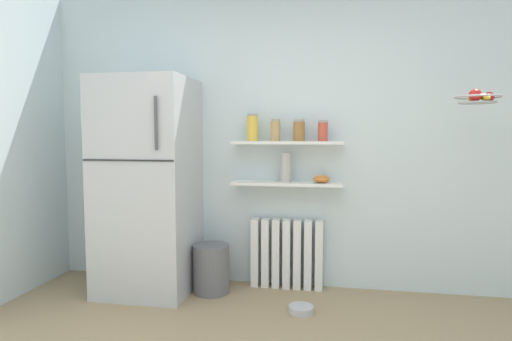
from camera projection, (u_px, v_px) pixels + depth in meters
The scene contains 14 objects.
back_wall at pixel (294, 139), 3.72m from camera, with size 7.04×0.10×2.60m, color silver.
refrigerator at pixel (148, 186), 3.57m from camera, with size 0.76×0.73×1.80m.
radiator at pixel (287, 254), 3.68m from camera, with size 0.62×0.12×0.60m.
wall_shelf_lower at pixel (287, 184), 3.60m from camera, with size 0.94×0.22×0.03m, color white.
wall_shelf_upper at pixel (287, 143), 3.57m from camera, with size 0.94×0.22×0.03m, color white.
storage_jar_0 at pixel (252, 128), 3.61m from camera, with size 0.10×0.10×0.23m.
storage_jar_1 at pixel (275, 130), 3.58m from camera, with size 0.08×0.08×0.19m.
storage_jar_2 at pixel (299, 131), 3.54m from camera, with size 0.10×0.10×0.18m.
storage_jar_3 at pixel (323, 131), 3.51m from camera, with size 0.08×0.08×0.17m.
vase at pixel (286, 167), 3.59m from camera, with size 0.09×0.09×0.25m, color #B2ADA8.
shelf_bowl at pixel (322, 179), 3.54m from camera, with size 0.14×0.14×0.06m, color orange.
trash_bin at pixel (211, 269), 3.57m from camera, with size 0.31×0.31×0.41m, color slate.
pet_food_bowl at pixel (301, 309), 3.17m from camera, with size 0.19×0.19×0.05m, color #B7B7BC.
hanging_fruit_basket at pixel (478, 98), 2.95m from camera, with size 0.31×0.31×0.10m.
Camera 1 is at (0.34, -1.68, 1.32)m, focal length 29.63 mm.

